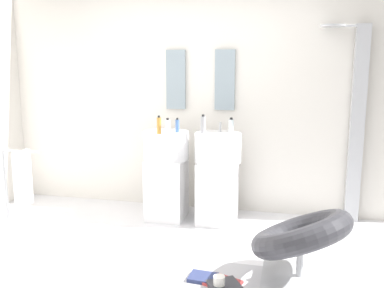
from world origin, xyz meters
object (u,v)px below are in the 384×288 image
pedestal_sink_left (166,172)px  magazine_charcoal (224,285)px  towel_rack (20,181)px  soap_bottle_amber (159,125)px  pedestal_sink_right (218,174)px  magazine_navy (203,277)px  coffee_mug (219,282)px  shower_column (356,121)px  lounge_chair (301,240)px  magazine_red (223,283)px  soap_bottle_white (168,127)px  soap_bottle_grey (203,124)px  soap_bottle_clear (231,126)px  soap_bottle_blue (177,126)px

pedestal_sink_left → magazine_charcoal: bearing=-58.1°
towel_rack → soap_bottle_amber: bearing=40.8°
pedestal_sink_right → magazine_charcoal: pedestal_sink_right is taller
magazine_navy → coffee_mug: size_ratio=2.15×
shower_column → lounge_chair: 1.75m
lounge_chair → magazine_red: lounge_chair is taller
lounge_chair → magazine_red: size_ratio=4.33×
magazine_charcoal → soap_bottle_white: size_ratio=1.42×
lounge_chair → soap_bottle_grey: 1.65m
pedestal_sink_left → magazine_navy: (0.67, -1.27, -0.49)m
soap_bottle_white → pedestal_sink_left: bearing=113.0°
soap_bottle_clear → soap_bottle_amber: bearing=-160.7°
lounge_chair → coffee_mug: size_ratio=10.69×
magazine_navy → soap_bottle_clear: (0.01, 1.36, 1.00)m
coffee_mug → magazine_red: bearing=76.0°
pedestal_sink_right → towel_rack: 1.92m
coffee_mug → soap_bottle_white: bearing=121.4°
pedestal_sink_left → soap_bottle_amber: soap_bottle_amber is taller
towel_rack → soap_bottle_white: size_ratio=5.85×
pedestal_sink_left → towel_rack: bearing=-135.0°
towel_rack → soap_bottle_blue: (1.18, 1.02, 0.40)m
magazine_charcoal → soap_bottle_white: soap_bottle_white is taller
coffee_mug → soap_bottle_grey: 1.73m
magazine_charcoal → pedestal_sink_left: bearing=90.1°
pedestal_sink_right → soap_bottle_clear: soap_bottle_clear is taller
pedestal_sink_left → magazine_red: 1.63m
magazine_navy → shower_column: bearing=56.3°
magazine_red → soap_bottle_blue: 1.77m
soap_bottle_grey → shower_column: bearing=13.7°
pedestal_sink_left → magazine_navy: size_ratio=4.96×
lounge_chair → towel_rack: (-2.44, 0.10, 0.28)m
pedestal_sink_left → towel_rack: 1.48m
pedestal_sink_right → soap_bottle_blue: soap_bottle_blue is taller
pedestal_sink_right → shower_column: bearing=14.5°
towel_rack → magazine_navy: 1.83m
soap_bottle_white → lounge_chair: bearing=-36.7°
soap_bottle_clear → pedestal_sink_left: bearing=-173.0°
soap_bottle_blue → soap_bottle_grey: bearing=2.6°
soap_bottle_clear → towel_rack: bearing=-146.8°
soap_bottle_amber → soap_bottle_grey: size_ratio=0.97×
pedestal_sink_right → soap_bottle_white: bearing=-162.8°
magazine_navy → soap_bottle_blue: (-0.54, 1.25, 1.00)m
soap_bottle_amber → soap_bottle_grey: soap_bottle_grey is taller
coffee_mug → soap_bottle_white: size_ratio=0.61×
shower_column → magazine_charcoal: 2.29m
lounge_chair → soap_bottle_amber: size_ratio=5.67×
pedestal_sink_right → soap_bottle_amber: soap_bottle_amber is taller
magazine_charcoal → magazine_navy: size_ratio=1.08×
pedestal_sink_right → soap_bottle_blue: 0.66m
pedestal_sink_left → soap_bottle_clear: soap_bottle_clear is taller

